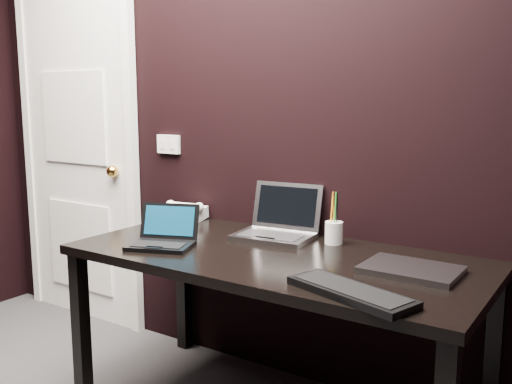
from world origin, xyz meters
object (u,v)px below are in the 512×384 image
Objects in this scene: netbook at (163,238)px; ext_keyboard at (351,292)px; desk_phone at (186,213)px; desk at (275,272)px; silver_laptop at (277,228)px; pen_cup at (334,232)px; closed_laptop at (411,270)px; door at (78,151)px; mobile_phone at (153,222)px.

ext_keyboard is (0.93, -0.13, -0.02)m from netbook.
desk_phone is (-0.26, 0.46, 0.01)m from netbook.
ext_keyboard is at bearing -26.21° from desk_phone.
desk is 0.50m from netbook.
silver_laptop is 1.62× the size of pen_cup.
silver_laptop is 0.80× the size of ext_keyboard.
netbook is at bearing -167.99° from closed_laptop.
silver_laptop reaches higher than pen_cup.
door is 0.97m from desk_phone.
mobile_phone is (-0.01, -0.23, -0.01)m from desk_phone.
desk_phone is (-0.72, 0.29, 0.12)m from desk.
door reaches higher than ext_keyboard.
desk is 0.79m from desk_phone.
mobile_phone is (-1.20, 0.35, 0.02)m from ext_keyboard.
pen_cup is at bearing 151.83° from closed_laptop.
netbook is 0.74m from pen_cup.
netbook is 0.53m from desk_phone.
mobile_phone reaches higher than ext_keyboard.
silver_laptop is 1.64× the size of desk_phone.
door is 2.24m from ext_keyboard.
pen_cup reaches higher than closed_laptop.
closed_laptop is 1.51× the size of desk_phone.
desk is at bearing 147.59° from ext_keyboard.
desk_phone reaches higher than mobile_phone.
closed_laptop is 3.99× the size of mobile_phone.
silver_laptop is 0.71m from closed_laptop.
mobile_phone is at bearing 179.77° from closed_laptop.
mobile_phone is (-0.73, 0.05, 0.11)m from desk.
silver_laptop is 1.08× the size of closed_laptop.
desk_phone is (0.92, -0.09, -0.26)m from door.
mobile_phone is at bearing 140.71° from netbook.
netbook is 0.89× the size of silver_laptop.
silver_laptop is 0.62m from mobile_phone.
netbook reaches higher than ext_keyboard.
pen_cup is (0.59, 0.44, 0.02)m from netbook.
door is at bearing 176.75° from pen_cup.
pen_cup is at bearing 64.28° from desk.
desk_phone is at bearing 119.93° from netbook.
netbook is 0.94m from ext_keyboard.
desk is at bearing -115.72° from pen_cup.
ext_keyboard is 5.43× the size of mobile_phone.
desk_phone is at bearing 169.35° from closed_laptop.
desk_phone is at bearing 153.79° from ext_keyboard.
door is 2.24m from closed_laptop.
netbook is 1.46× the size of desk_phone.
desk is 7.50× the size of desk_phone.
netbook is 0.35m from mobile_phone.
desk is at bearing -21.79° from desk_phone.
ext_keyboard is at bearing -17.63° from door.
netbook is at bearing 171.92° from ext_keyboard.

